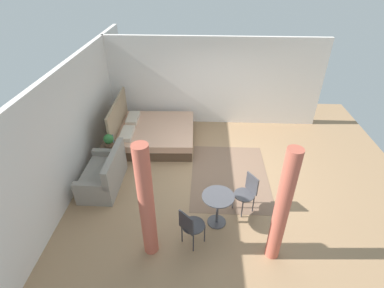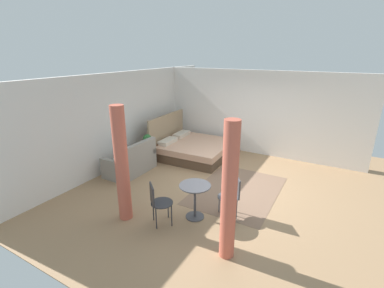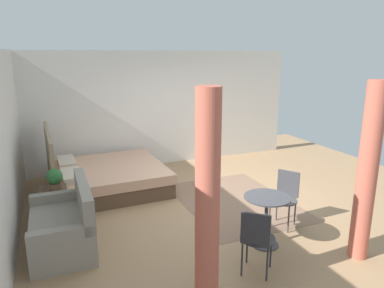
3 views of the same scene
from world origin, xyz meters
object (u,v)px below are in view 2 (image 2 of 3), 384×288
(couch, at_px, (131,163))
(balcony_table, at_px, (195,195))
(nightstand, at_px, (149,153))
(vase, at_px, (152,140))
(potted_plant, at_px, (147,140))
(cafe_chair_near_window, at_px, (232,193))
(bed, at_px, (192,148))
(cafe_chair_near_couch, at_px, (157,200))

(couch, relative_size, balcony_table, 1.92)
(nightstand, distance_m, vase, 0.40)
(balcony_table, bearing_deg, couch, 68.47)
(potted_plant, bearing_deg, cafe_chair_near_window, -113.53)
(cafe_chair_near_window, bearing_deg, balcony_table, 123.86)
(potted_plant, bearing_deg, couch, -175.33)
(bed, relative_size, vase, 10.13)
(balcony_table, xyz_separation_m, cafe_chair_near_window, (0.43, -0.63, 0.01))
(bed, distance_m, nightstand, 1.41)
(vase, bearing_deg, potted_plant, -179.68)
(balcony_table, height_order, cafe_chair_near_couch, cafe_chair_near_couch)
(bed, xyz_separation_m, nightstand, (-1.03, 0.96, -0.01))
(balcony_table, bearing_deg, cafe_chair_near_window, -56.14)
(balcony_table, distance_m, cafe_chair_near_couch, 0.76)
(bed, bearing_deg, balcony_table, -149.57)
(nightstand, xyz_separation_m, vase, (0.12, -0.04, 0.37))
(vase, height_order, cafe_chair_near_window, cafe_chair_near_window)
(bed, relative_size, cafe_chair_near_couch, 2.56)
(bed, xyz_separation_m, cafe_chair_near_couch, (-3.56, -1.25, 0.25))
(couch, bearing_deg, potted_plant, 4.67)
(couch, height_order, balcony_table, couch)
(nightstand, xyz_separation_m, cafe_chair_near_window, (-1.54, -3.35, 0.25))
(bed, bearing_deg, potted_plant, 141.17)
(balcony_table, bearing_deg, potted_plant, 55.09)
(bed, relative_size, potted_plant, 6.12)
(cafe_chair_near_window, bearing_deg, vase, 63.36)
(nightstand, distance_m, balcony_table, 3.36)
(couch, distance_m, cafe_chair_near_window, 3.30)
(couch, distance_m, balcony_table, 2.81)
(nightstand, distance_m, cafe_chair_near_window, 3.70)
(balcony_table, bearing_deg, bed, 30.43)
(nightstand, xyz_separation_m, potted_plant, (-0.10, -0.04, 0.46))
(vase, relative_size, cafe_chair_near_couch, 0.25)
(nightstand, bearing_deg, potted_plant, -156.24)
(bed, bearing_deg, nightstand, 137.22)
(nightstand, height_order, cafe_chair_near_window, cafe_chair_near_window)
(potted_plant, height_order, vase, potted_plant)
(bed, distance_m, balcony_table, 3.49)
(cafe_chair_near_window, height_order, cafe_chair_near_couch, same)
(bed, height_order, vase, bed)
(bed, height_order, couch, bed)
(cafe_chair_near_window, relative_size, cafe_chair_near_couch, 1.00)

